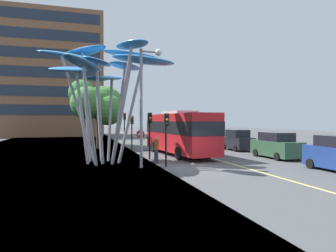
{
  "coord_description": "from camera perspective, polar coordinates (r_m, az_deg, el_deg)",
  "views": [
    {
      "loc": [
        -6.92,
        -17.54,
        2.92
      ],
      "look_at": [
        -0.12,
        6.29,
        2.5
      ],
      "focal_mm": 32.49,
      "sensor_mm": 36.0,
      "label": 1
    }
  ],
  "objects": [
    {
      "name": "ground",
      "position": [
        18.87,
        3.78,
        -8.09
      ],
      "size": [
        120.0,
        240.0,
        0.1
      ],
      "color": "#4C4C4F"
    },
    {
      "name": "red_bus",
      "position": [
        25.98,
        2.11,
        -0.96
      ],
      "size": [
        3.41,
        10.84,
        3.75
      ],
      "color": "red",
      "rests_on": "ground"
    },
    {
      "name": "leaf_sculpture",
      "position": [
        21.63,
        -11.57,
        10.15
      ],
      "size": [
        9.53,
        8.35,
        8.35
      ],
      "color": "#9EA0A5",
      "rests_on": "ground"
    },
    {
      "name": "traffic_light_kerb_near",
      "position": [
        19.13,
        -0.31,
        -0.39
      ],
      "size": [
        0.28,
        0.42,
        3.39
      ],
      "color": "black",
      "rests_on": "ground"
    },
    {
      "name": "traffic_light_kerb_far",
      "position": [
        22.91,
        -3.43,
        0.08
      ],
      "size": [
        0.28,
        0.42,
        3.53
      ],
      "color": "black",
      "rests_on": "ground"
    },
    {
      "name": "traffic_light_island_mid",
      "position": [
        29.83,
        -6.77,
        0.1
      ],
      "size": [
        0.28,
        0.42,
        3.4
      ],
      "color": "black",
      "rests_on": "ground"
    },
    {
      "name": "traffic_light_opposite",
      "position": [
        35.15,
        -8.15,
        0.73
      ],
      "size": [
        0.28,
        0.42,
        3.84
      ],
      "color": "black",
      "rests_on": "ground"
    },
    {
      "name": "car_parked_mid",
      "position": [
        25.33,
        19.62,
        -3.54
      ],
      "size": [
        2.03,
        4.57,
        2.01
      ],
      "color": "#2D5138",
      "rests_on": "ground"
    },
    {
      "name": "car_parked_far",
      "position": [
        30.91,
        12.92,
        -2.7
      ],
      "size": [
        1.94,
        3.85,
        2.04
      ],
      "color": "black",
      "rests_on": "ground"
    },
    {
      "name": "car_side_street",
      "position": [
        36.04,
        8.5,
        -2.04
      ],
      "size": [
        2.05,
        4.18,
        2.2
      ],
      "color": "gray",
      "rests_on": "ground"
    },
    {
      "name": "street_lamp",
      "position": [
        19.1,
        -4.15,
        6.45
      ],
      "size": [
        1.43,
        0.44,
        7.45
      ],
      "color": "gray",
      "rests_on": "ground"
    },
    {
      "name": "tree_pavement_near",
      "position": [
        32.81,
        -12.45,
        4.01
      ],
      "size": [
        5.52,
        5.28,
        6.68
      ],
      "color": "brown",
      "rests_on": "ground"
    },
    {
      "name": "tree_pavement_far",
      "position": [
        37.9,
        -15.05,
        5.17
      ],
      "size": [
        4.88,
        4.49,
        7.81
      ],
      "color": "brown",
      "rests_on": "ground"
    },
    {
      "name": "pedestrian",
      "position": [
        21.26,
        -2.23,
        -4.44
      ],
      "size": [
        0.34,
        0.34,
        1.82
      ],
      "color": "#2D3342",
      "rests_on": "ground"
    },
    {
      "name": "no_entry_sign",
      "position": [
        22.28,
        -5.19,
        -2.67
      ],
      "size": [
        0.6,
        0.12,
        2.24
      ],
      "color": "gray",
      "rests_on": "ground"
    },
    {
      "name": "backdrop_building",
      "position": [
        64.93,
        -22.47,
        8.69
      ],
      "size": [
        22.6,
        12.24,
        23.44
      ],
      "color": "brown",
      "rests_on": "ground"
    }
  ]
}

